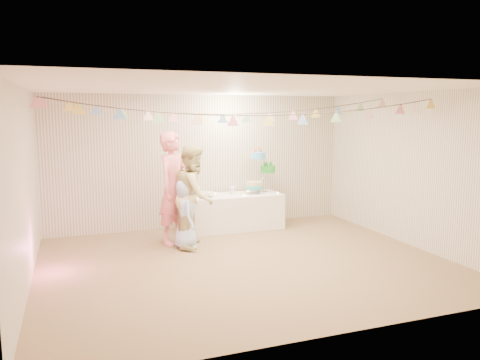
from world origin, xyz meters
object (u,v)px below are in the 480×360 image
object	(u,v)px
cake_stand	(261,168)
person_adult_b	(194,196)
table	(235,212)
person_child	(186,214)
person_adult_a	(174,188)

from	to	relation	value
cake_stand	person_adult_b	world-z (taller)	person_adult_b
table	person_adult_b	xyz separation A→B (m)	(-1.05, -0.90, 0.53)
cake_stand	table	bearing A→B (deg)	-174.81
cake_stand	person_adult_b	size ratio (longest dim) A/B	0.48
table	person_child	size ratio (longest dim) A/B	1.54
table	person_adult_a	bearing A→B (deg)	-155.98
table	person_adult_a	size ratio (longest dim) A/B	0.93
person_adult_a	cake_stand	bearing A→B (deg)	-27.33
person_adult_a	person_adult_b	bearing A→B (deg)	-93.01
cake_stand	person_child	bearing A→B (deg)	-150.29
table	cake_stand	size ratio (longest dim) A/B	2.18
person_adult_a	person_child	xyz separation A→B (m)	(0.12, -0.36, -0.38)
person_adult_b	person_child	size ratio (longest dim) A/B	1.48
table	person_adult_a	world-z (taller)	person_adult_a
table	cake_stand	xyz separation A→B (m)	(0.55, 0.05, 0.83)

